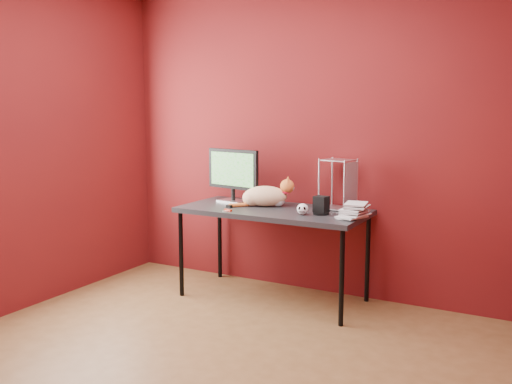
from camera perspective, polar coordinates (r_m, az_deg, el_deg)
The scene contains 11 objects.
room at distance 3.26m, azimuth -6.81°, elevation 6.43°, with size 3.52×3.52×2.61m.
desk at distance 4.60m, azimuth 1.73°, elevation -2.29°, with size 1.50×0.70×0.75m.
monitor at distance 4.86m, azimuth -2.31°, elevation 1.93°, with size 0.52×0.21×0.46m.
cat at distance 4.68m, azimuth 0.97°, elevation -0.39°, with size 0.47×0.36×0.25m.
skull_mug at distance 4.33m, azimuth 4.69°, elevation -1.71°, with size 0.09×0.09×0.09m.
speaker at distance 4.36m, azimuth 6.53°, elevation -1.39°, with size 0.12×0.12×0.14m.
book_stack at distance 4.22m, azimuth 9.13°, elevation 5.95°, with size 0.22×0.25×1.26m.
wire_rack at distance 4.57m, azimuth 8.20°, elevation 0.78°, with size 0.27×0.24×0.41m.
pocket_knife at distance 4.48m, azimuth -2.82°, elevation -1.82°, with size 0.07×0.02×0.01m, color #A5210C.
black_gadget at distance 4.63m, azimuth -2.71°, elevation -1.45°, with size 0.05×0.03×0.02m, color black.
washer at distance 4.47m, azimuth -3.10°, elevation -1.93°, with size 0.04×0.04×0.00m, color silver.
Camera 1 is at (1.88, -2.66, 1.56)m, focal length 40.00 mm.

